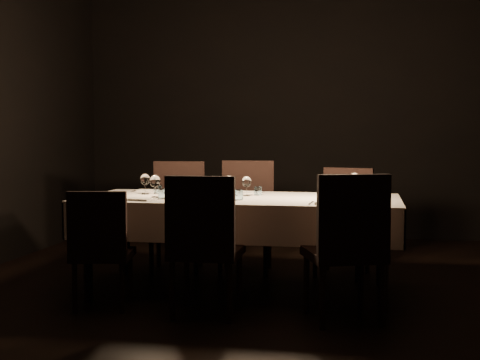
% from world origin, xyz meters
% --- Properties ---
extents(room, '(5.01, 6.01, 3.01)m').
position_xyz_m(room, '(0.00, 0.00, 1.50)').
color(room, black).
rests_on(room, ground).
extents(dining_table, '(2.52, 1.12, 0.76)m').
position_xyz_m(dining_table, '(0.00, 0.00, 0.69)').
color(dining_table, black).
rests_on(dining_table, ground).
extents(chair_near_left, '(0.48, 0.48, 0.87)m').
position_xyz_m(chair_near_left, '(-0.88, -0.75, 0.48)').
color(chair_near_left, black).
rests_on(chair_near_left, ground).
extents(place_setting_near_left, '(0.34, 0.40, 0.18)m').
position_xyz_m(place_setting_near_left, '(-0.66, -0.22, 0.83)').
color(place_setting_near_left, silver).
rests_on(place_setting_near_left, dining_table).
extents(chair_near_center, '(0.48, 0.48, 0.99)m').
position_xyz_m(chair_near_center, '(-0.10, -0.81, 0.54)').
color(chair_near_center, black).
rests_on(chair_near_center, ground).
extents(place_setting_near_center, '(0.33, 0.40, 0.18)m').
position_xyz_m(place_setting_near_center, '(-0.06, -0.22, 0.83)').
color(place_setting_near_center, silver).
rests_on(place_setting_near_center, dining_table).
extents(chair_near_right, '(0.62, 0.62, 1.01)m').
position_xyz_m(chair_near_right, '(0.87, -0.77, 0.55)').
color(chair_near_right, black).
rests_on(chair_near_right, ground).
extents(place_setting_near_right, '(0.37, 0.42, 0.20)m').
position_xyz_m(place_setting_near_right, '(0.82, -0.22, 0.84)').
color(place_setting_near_right, silver).
rests_on(place_setting_near_right, dining_table).
extents(chair_far_left, '(0.55, 0.55, 1.01)m').
position_xyz_m(chair_far_left, '(-0.74, 0.78, 0.55)').
color(chair_far_left, black).
rests_on(chair_far_left, ground).
extents(place_setting_far_left, '(0.31, 0.40, 0.17)m').
position_xyz_m(place_setting_far_left, '(-0.83, 0.22, 0.83)').
color(place_setting_far_left, silver).
rests_on(place_setting_far_left, dining_table).
extents(chair_far_center, '(0.52, 0.52, 1.02)m').
position_xyz_m(chair_far_center, '(-0.09, 0.83, 0.55)').
color(chair_far_center, black).
rests_on(chair_far_center, ground).
extents(place_setting_far_center, '(0.31, 0.39, 0.16)m').
position_xyz_m(place_setting_far_center, '(0.04, 0.22, 0.83)').
color(place_setting_far_center, silver).
rests_on(place_setting_far_center, dining_table).
extents(chair_far_right, '(0.55, 0.55, 0.96)m').
position_xyz_m(chair_far_right, '(0.81, 0.84, 0.53)').
color(chair_far_right, black).
rests_on(chair_far_right, ground).
extents(place_setting_far_right, '(0.36, 0.42, 0.20)m').
position_xyz_m(place_setting_far_right, '(0.90, 0.22, 0.84)').
color(place_setting_far_right, silver).
rests_on(place_setting_far_right, dining_table).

